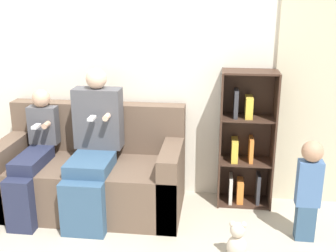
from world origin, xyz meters
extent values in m
plane|color=#B2A893|center=(0.00, 0.00, 0.00)|extent=(14.00, 14.00, 0.00)
cube|color=silver|center=(0.00, 0.95, 1.27)|extent=(10.00, 0.06, 2.55)
cube|color=beige|center=(1.86, 0.90, 1.08)|extent=(0.77, 0.04, 2.15)
cube|color=brown|center=(-0.21, 0.38, 0.24)|extent=(1.71, 0.65, 0.48)
cube|color=brown|center=(-0.21, 0.80, 0.48)|extent=(1.71, 0.18, 0.96)
cube|color=brown|center=(-0.98, 0.38, 0.33)|extent=(0.18, 0.65, 0.67)
cube|color=brown|center=(0.56, 0.38, 0.33)|extent=(0.18, 0.65, 0.67)
cube|color=#335170|center=(-0.15, 0.00, 0.24)|extent=(0.37, 0.12, 0.48)
cube|color=#335170|center=(-0.15, 0.28, 0.53)|extent=(0.37, 0.43, 0.11)
cube|color=#4C4C51|center=(-0.15, 0.59, 0.87)|extent=(0.44, 0.20, 0.56)
sphere|color=beige|center=(-0.15, 0.59, 1.24)|extent=(0.19, 0.19, 0.19)
cylinder|color=beige|center=(-0.02, 0.44, 0.93)|extent=(0.05, 0.10, 0.05)
cube|color=white|center=(-0.15, 0.39, 0.93)|extent=(0.05, 0.12, 0.02)
cube|color=#232842|center=(-0.70, 0.00, 0.24)|extent=(0.23, 0.12, 0.48)
cube|color=#232842|center=(-0.70, 0.31, 0.53)|extent=(0.23, 0.51, 0.11)
cube|color=#4C4C51|center=(-0.70, 0.63, 0.77)|extent=(0.27, 0.12, 0.36)
sphere|color=tan|center=(-0.70, 0.63, 1.03)|extent=(0.17, 0.17, 0.17)
cylinder|color=tan|center=(-0.62, 0.52, 0.81)|extent=(0.05, 0.10, 0.05)
cube|color=white|center=(-0.70, 0.47, 0.81)|extent=(0.05, 0.12, 0.02)
cube|color=#335170|center=(1.71, 0.17, 0.16)|extent=(0.15, 0.12, 0.32)
cube|color=#476B9E|center=(1.71, 0.17, 0.51)|extent=(0.19, 0.12, 0.39)
sphere|color=tan|center=(1.71, 0.17, 0.78)|extent=(0.17, 0.17, 0.17)
cube|color=#3D281E|center=(0.99, 0.76, 0.66)|extent=(0.02, 0.31, 1.31)
cube|color=#3D281E|center=(1.48, 0.76, 0.66)|extent=(0.02, 0.31, 1.31)
cube|color=#3D281E|center=(1.23, 0.91, 0.66)|extent=(0.51, 0.02, 1.31)
cube|color=#3D281E|center=(1.23, 0.76, 0.01)|extent=(0.47, 0.27, 0.02)
cube|color=#3D281E|center=(1.23, 0.76, 0.44)|extent=(0.47, 0.27, 0.02)
cube|color=#3D281E|center=(1.23, 0.76, 0.87)|extent=(0.47, 0.27, 0.02)
cube|color=#3D281E|center=(1.23, 0.76, 1.30)|extent=(0.47, 0.27, 0.02)
cube|color=gold|center=(1.13, 0.76, 0.55)|extent=(0.06, 0.22, 0.20)
cube|color=beige|center=(1.11, 0.76, 0.14)|extent=(0.03, 0.22, 0.25)
cube|color=gold|center=(1.24, 0.76, 0.98)|extent=(0.07, 0.19, 0.20)
cube|color=orange|center=(1.20, 0.76, 0.13)|extent=(0.06, 0.19, 0.22)
cube|color=orange|center=(1.28, 0.76, 0.56)|extent=(0.04, 0.19, 0.23)
cube|color=#333338|center=(1.12, 0.76, 1.01)|extent=(0.04, 0.19, 0.26)
cube|color=#333338|center=(1.37, 0.76, 0.17)|extent=(0.03, 0.18, 0.29)
ellipsoid|color=beige|center=(1.14, -0.17, 0.10)|extent=(0.16, 0.13, 0.19)
sphere|color=beige|center=(1.14, -0.17, 0.25)|extent=(0.12, 0.12, 0.12)
sphere|color=beige|center=(1.10, -0.17, 0.29)|extent=(0.05, 0.05, 0.05)
sphere|color=beige|center=(1.18, -0.17, 0.29)|extent=(0.05, 0.05, 0.05)
camera|label=1|loc=(0.95, -3.05, 1.97)|focal=45.00mm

